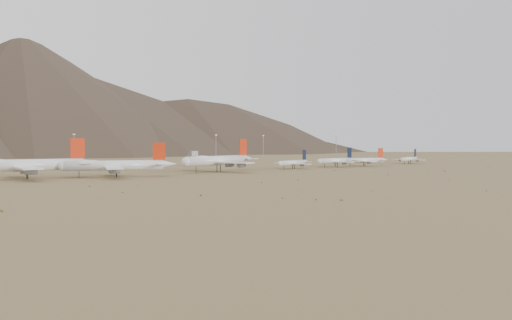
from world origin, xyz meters
TOP-DOWN VIEW (x-y plane):
  - ground at (0.00, 0.00)m, footprint 3000.00×3000.00m
  - widebody_west at (-124.66, 36.39)m, footprint 74.40×57.34m
  - widebody_centre at (-79.63, 21.87)m, footprint 63.33×50.51m
  - widebody_east at (-2.11, 33.58)m, footprint 70.99×56.31m
  - narrowbody_a at (62.84, 31.45)m, footprint 39.92×29.60m
  - narrowbody_b at (107.02, 31.57)m, footprint 45.72×33.10m
  - narrowbody_c at (135.60, 28.58)m, footprint 43.27×31.78m
  - narrowbody_d at (202.48, 36.16)m, footprint 37.93×28.21m
  - control_tower at (30.00, 120.00)m, footprint 8.00×8.00m
  - mast_west at (-65.79, 128.38)m, footprint 2.00×0.60m
  - mast_centre at (47.16, 111.83)m, footprint 2.00×0.60m
  - mast_east at (120.60, 142.63)m, footprint 2.00×0.60m
  - mast_far_east at (194.12, 119.22)m, footprint 2.00×0.60m
  - desert_scrub at (-23.23, -73.97)m, footprint 437.16×156.74m

SIDE VIEW (x-z plane):
  - ground at x=0.00m, z-range 0.00..0.00m
  - desert_scrub at x=-23.23m, z-range -0.16..0.78m
  - narrowbody_d at x=202.48m, z-range -2.27..10.68m
  - narrowbody_a at x=62.84m, z-range -2.38..11.18m
  - narrowbody_c at x=135.60m, z-range -2.54..11.94m
  - narrowbody_b at x=107.02m, z-range -2.65..12.46m
  - control_tower at x=30.00m, z-range -0.68..11.32m
  - widebody_centre at x=-79.63m, z-range -3.05..16.58m
  - widebody_east at x=-2.11m, z-range -3.38..18.37m
  - widebody_west at x=-124.66m, z-range -3.43..18.67m
  - mast_west at x=-65.79m, z-range 1.35..27.05m
  - mast_centre at x=47.16m, z-range 1.35..27.05m
  - mast_east at x=120.60m, z-range 1.35..27.05m
  - mast_far_east at x=194.12m, z-range 1.35..27.05m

